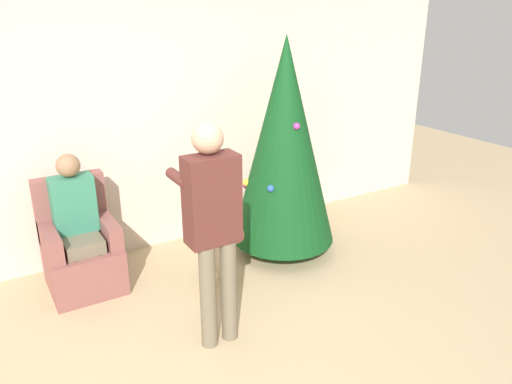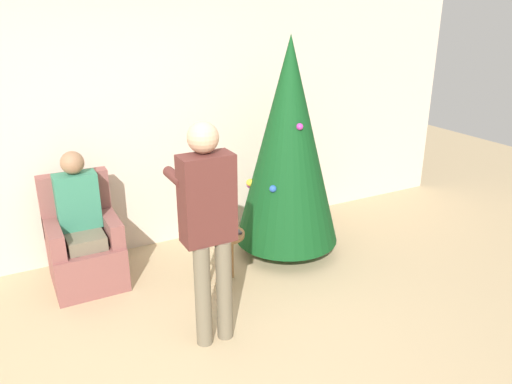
{
  "view_description": "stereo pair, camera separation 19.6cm",
  "coord_description": "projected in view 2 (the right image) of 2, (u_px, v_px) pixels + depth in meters",
  "views": [
    {
      "loc": [
        -1.31,
        -2.45,
        2.39
      ],
      "look_at": [
        0.68,
        0.89,
        0.93
      ],
      "focal_mm": 35.0,
      "sensor_mm": 36.0,
      "label": 1
    },
    {
      "loc": [
        -1.14,
        -2.55,
        2.39
      ],
      "look_at": [
        0.68,
        0.89,
        0.93
      ],
      "focal_mm": 35.0,
      "sensor_mm": 36.0,
      "label": 2
    }
  ],
  "objects": [
    {
      "name": "laptop",
      "position": [
        222.0,
        232.0,
        4.38
      ],
      "size": [
        0.29,
        0.2,
        0.02
      ],
      "color": "#38383D",
      "rests_on": "side_stool"
    },
    {
      "name": "armchair",
      "position": [
        84.0,
        247.0,
        4.5
      ],
      "size": [
        0.61,
        0.65,
        0.99
      ],
      "color": "brown",
      "rests_on": "ground_plane"
    },
    {
      "name": "person_standing",
      "position": [
        208.0,
        217.0,
        3.51
      ],
      "size": [
        0.4,
        0.57,
        1.67
      ],
      "color": "#6B604C",
      "rests_on": "ground_plane"
    },
    {
      "name": "side_stool",
      "position": [
        222.0,
        242.0,
        4.41
      ],
      "size": [
        0.4,
        0.4,
        0.51
      ],
      "color": "olive",
      "rests_on": "ground_plane"
    },
    {
      "name": "christmas_tree",
      "position": [
        288.0,
        143.0,
        4.76
      ],
      "size": [
        1.02,
        1.02,
        2.16
      ],
      "color": "brown",
      "rests_on": "ground_plane"
    },
    {
      "name": "person_seated",
      "position": [
        80.0,
        215.0,
        4.37
      ],
      "size": [
        0.36,
        0.46,
        1.22
      ],
      "color": "#6B604C",
      "rests_on": "ground_plane"
    },
    {
      "name": "wall_back",
      "position": [
        129.0,
        120.0,
        4.82
      ],
      "size": [
        8.0,
        0.06,
        2.7
      ],
      "color": "beige",
      "rests_on": "ground_plane"
    },
    {
      "name": "ground_plane",
      "position": [
        229.0,
        373.0,
        3.45
      ],
      "size": [
        14.0,
        14.0,
        0.0
      ],
      "primitive_type": "plane",
      "color": "tan"
    },
    {
      "name": "book",
      "position": [
        222.0,
        230.0,
        4.37
      ],
      "size": [
        0.21,
        0.13,
        0.02
      ],
      "color": "navy",
      "rests_on": "laptop"
    }
  ]
}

